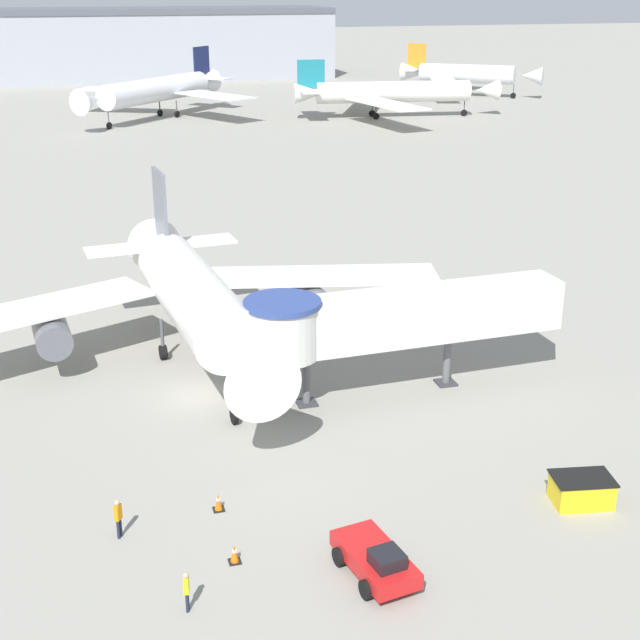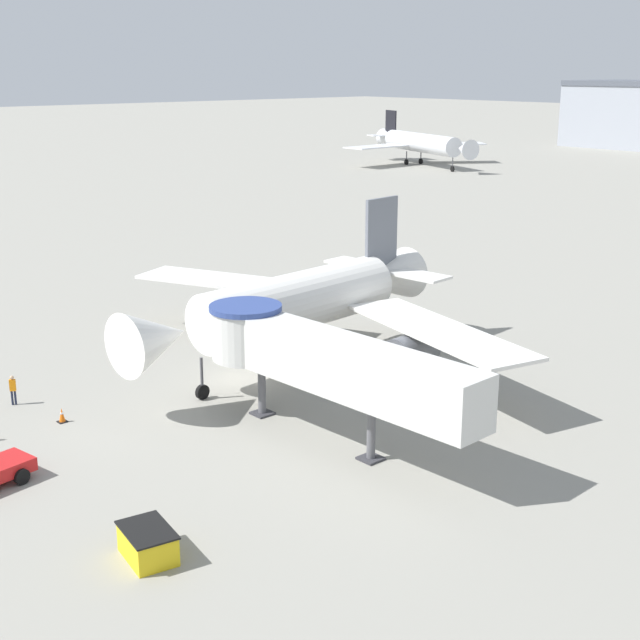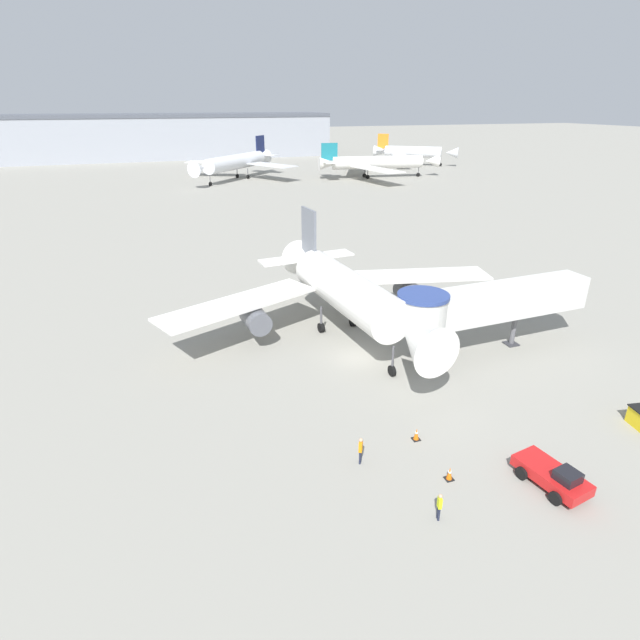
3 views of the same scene
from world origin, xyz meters
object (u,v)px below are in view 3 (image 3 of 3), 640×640
jet_bridge (481,304)px  pushback_tug_red (553,475)px  background_jet_orange_tail (411,152)px  background_jet_navy_tail (237,162)px  ground_crew_wing_walker (361,449)px  traffic_cone_apron_front (450,474)px  main_airplane (344,291)px  background_jet_teal_tail (374,162)px  ground_crew_marshaller (439,505)px  traffic_cone_starboard_wing (462,310)px  traffic_cone_near_nose (416,434)px

jet_bridge → pushback_tug_red: 16.94m
background_jet_orange_tail → background_jet_navy_tail: (-61.70, -14.27, 0.37)m
jet_bridge → background_jet_navy_tail: bearing=87.7°
ground_crew_wing_walker → background_jet_orange_tail: (76.77, 135.10, 3.36)m
traffic_cone_apron_front → background_jet_orange_tail: (72.49, 138.08, 4.00)m
main_airplane → jet_bridge: bearing=-42.1°
main_airplane → ground_crew_wing_walker: (-5.70, -17.22, -3.29)m
background_jet_navy_tail → background_jet_teal_tail: size_ratio=0.78×
ground_crew_marshaller → jet_bridge: bearing=-26.2°
jet_bridge → traffic_cone_starboard_wing: jet_bridge is taller
jet_bridge → ground_crew_wing_walker: size_ratio=10.18×
traffic_cone_starboard_wing → background_jet_teal_tail: bearing=70.5°
ground_crew_wing_walker → background_jet_navy_tail: bearing=-152.6°
ground_crew_wing_walker → background_jet_navy_tail: background_jet_navy_tail is taller
main_airplane → background_jet_orange_tail: size_ratio=1.24×
main_airplane → pushback_tug_red: (3.72, -22.56, -3.58)m
traffic_cone_starboard_wing → traffic_cone_apron_front: bearing=-125.4°
jet_bridge → background_jet_teal_tail: 107.63m
traffic_cone_starboard_wing → background_jet_navy_tail: (-4.00, 102.98, 4.37)m
jet_bridge → traffic_cone_apron_front: 17.54m
traffic_cone_starboard_wing → traffic_cone_apron_front: size_ratio=1.02×
main_airplane → background_jet_teal_tail: 104.85m
jet_bridge → background_jet_teal_tail: size_ratio=0.47×
ground_crew_wing_walker → background_jet_orange_tail: bearing=-175.1°
ground_crew_marshaller → background_jet_navy_tail: 126.95m
traffic_cone_near_nose → background_jet_teal_tail: bearing=66.6°
pushback_tug_red → traffic_cone_near_nose: 8.09m
traffic_cone_starboard_wing → background_jet_teal_tail: 99.13m
ground_crew_wing_walker → pushback_tug_red: bearing=95.0°
background_jet_navy_tail → background_jet_teal_tail: bearing=28.7°
background_jet_orange_tail → pushback_tug_red: bearing=-170.2°
pushback_tug_red → ground_crew_wing_walker: size_ratio=2.44×
traffic_cone_near_nose → ground_crew_wing_walker: 4.45m
traffic_cone_apron_front → background_jet_navy_tail: 124.35m
jet_bridge → traffic_cone_apron_front: size_ratio=22.42×
traffic_cone_near_nose → background_jet_navy_tail: background_jet_navy_tail is taller
pushback_tug_red → traffic_cone_near_nose: size_ratio=5.29×
ground_crew_wing_walker → background_jet_teal_tail: size_ratio=0.05×
background_jet_teal_tail → background_jet_orange_tail: bearing=-38.5°
background_jet_teal_tail → main_airplane: bearing=161.2°
main_airplane → jet_bridge: size_ratio=1.84×
main_airplane → traffic_cone_near_nose: bearing=-100.3°
traffic_cone_starboard_wing → ground_crew_marshaller: 28.80m
background_jet_navy_tail → jet_bridge: bearing=-46.7°
ground_crew_wing_walker → ground_crew_marshaller: bearing=55.6°
background_jet_teal_tail → jet_bridge: bearing=167.4°
main_airplane → ground_crew_marshaller: 23.15m
main_airplane → background_jet_teal_tail: size_ratio=0.87×
main_airplane → traffic_cone_starboard_wing: main_airplane is taller
traffic_cone_starboard_wing → ground_crew_marshaller: ground_crew_marshaller is taller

